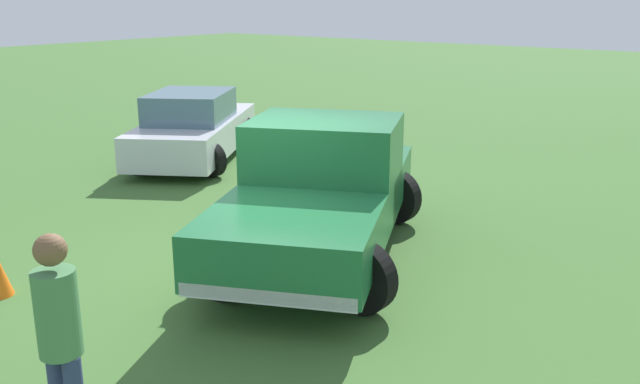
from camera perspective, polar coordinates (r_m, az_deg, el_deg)
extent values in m
plane|color=#3D662D|center=(9.36, -4.93, -5.68)|extent=(80.00, 80.00, 0.00)
cylinder|color=black|center=(7.75, 3.44, -7.06)|extent=(0.83, 0.22, 0.83)
cylinder|color=black|center=(8.15, -8.27, -6.00)|extent=(0.83, 0.22, 0.83)
cylinder|color=black|center=(10.78, 6.21, -0.41)|extent=(0.83, 0.22, 0.83)
cylinder|color=black|center=(11.08, -2.39, 0.11)|extent=(0.83, 0.22, 0.83)
cube|color=#1E6638|center=(7.88, -2.41, -3.99)|extent=(2.64, 2.67, 0.64)
cube|color=#1E6638|center=(9.46, 0.40, 1.87)|extent=(2.47, 2.30, 1.40)
cube|color=slate|center=(9.37, 0.40, 4.48)|extent=(2.22, 2.01, 0.48)
cube|color=#1E6638|center=(10.53, 1.56, 1.08)|extent=(2.81, 3.04, 0.60)
cube|color=silver|center=(7.13, -4.37, -8.51)|extent=(1.76, 0.91, 0.16)
cylinder|color=black|center=(16.83, -11.31, 5.06)|extent=(0.67, 0.20, 0.67)
cylinder|color=black|center=(16.45, -6.35, 5.02)|extent=(0.67, 0.20, 0.67)
cylinder|color=black|center=(14.09, -14.82, 2.72)|extent=(0.67, 0.20, 0.67)
cylinder|color=black|center=(13.64, -8.98, 2.63)|extent=(0.67, 0.20, 0.67)
cube|color=silver|center=(15.18, -10.30, 4.72)|extent=(3.83, 4.74, 0.68)
cube|color=slate|center=(14.86, -10.66, 6.97)|extent=(2.34, 2.49, 0.60)
cylinder|color=#477F4C|center=(5.46, -20.86, -9.31)|extent=(0.34, 0.34, 0.66)
sphere|color=brown|center=(5.27, -21.39, -4.47)|extent=(0.24, 0.24, 0.24)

